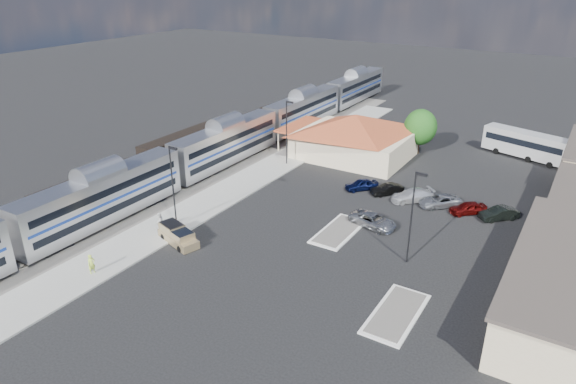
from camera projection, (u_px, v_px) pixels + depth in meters
The scene contains 23 objects.
ground at pixel (296, 230), 53.39m from camera, with size 280.00×280.00×0.00m, color black.
railbed at pixel (193, 168), 69.68m from camera, with size 16.00×100.00×0.12m, color #4C4944.
platform at pixel (238, 187), 63.79m from camera, with size 5.50×92.00×0.18m, color gray.
passenger_train at pixel (227, 145), 70.02m from camera, with size 3.00×104.00×5.55m.
freight_cars at pixel (182, 149), 71.39m from camera, with size 2.80×46.00×4.00m.
station_depot at pixel (354, 135), 73.05m from camera, with size 18.35×12.24×6.20m.
traffic_island_south at pixel (339, 231), 53.00m from camera, with size 3.30×7.50×0.21m.
traffic_island_north at pixel (396, 313), 40.40m from camera, with size 3.30×7.50×0.21m.
lamp_plat_s at pixel (173, 181), 51.79m from camera, with size 1.08×0.25×9.00m.
lamp_plat_n at pixel (287, 128), 68.96m from camera, with size 1.08×0.25×9.00m.
lamp_lot at pixel (413, 211), 45.45m from camera, with size 1.08×0.25×9.00m.
tree_depot at pixel (420, 127), 73.74m from camera, with size 4.71×4.71×6.63m.
pickup_truck at pixel (178, 236), 50.58m from camera, with size 5.30×3.16×1.72m.
suv at pixel (373, 220), 53.87m from camera, with size 2.39×5.19×1.44m, color #9A9DA1.
coach_bus at pixel (526, 144), 72.63m from camera, with size 12.17×6.00×3.83m.
person_a at pixel (91, 264), 45.26m from camera, with size 0.67×0.44×1.83m, color #BDDE45.
person_b at pixel (160, 221), 52.78m from camera, with size 0.92×0.71×1.88m, color silver.
parked_car_a at pixel (362, 185), 62.82m from camera, with size 1.65×4.09×1.39m, color #0B1238.
parked_car_b at pixel (387, 189), 61.54m from camera, with size 1.38×3.97×1.31m, color black.
parked_car_c at pixel (412, 195), 59.74m from camera, with size 2.05×5.05×1.46m, color silver.
parked_car_d at pixel (440, 201), 58.46m from camera, with size 2.27×4.91×1.37m, color #95989D.
parked_car_e at pixel (468, 208), 56.69m from camera, with size 1.64×4.07×1.39m, color #680D0B.
parked_car_f at pixel (499, 214), 55.38m from camera, with size 1.50×4.30×1.42m, color black.
Camera 1 is at (24.08, -40.71, 25.11)m, focal length 32.00 mm.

